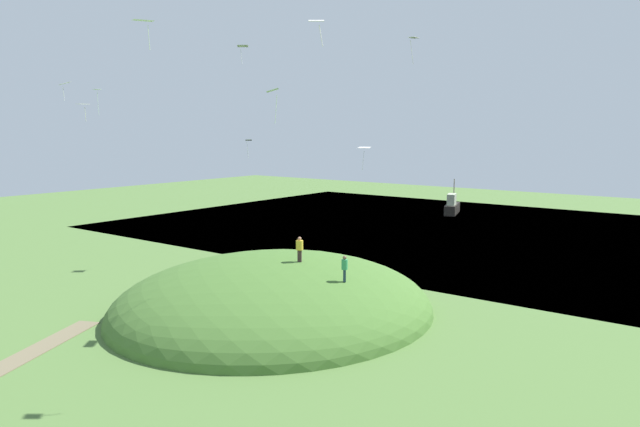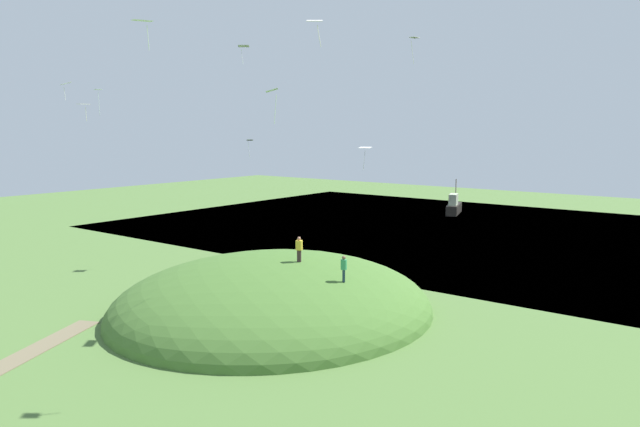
{
  "view_description": "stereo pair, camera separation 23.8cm",
  "coord_description": "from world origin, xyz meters",
  "px_view_note": "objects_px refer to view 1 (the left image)",
  "views": [
    {
      "loc": [
        35.12,
        28.6,
        11.71
      ],
      "look_at": [
        1.04,
        2.71,
        5.77
      ],
      "focal_mm": 33.96,
      "sensor_mm": 36.0,
      "label": 1
    },
    {
      "loc": [
        34.98,
        28.79,
        11.71
      ],
      "look_at": [
        1.04,
        2.71,
        5.77
      ],
      "focal_mm": 33.96,
      "sensor_mm": 36.0,
      "label": 2
    }
  ],
  "objects_px": {
    "kite_10": "(143,22)",
    "kite_7": "(317,22)",
    "mooring_post": "(322,267)",
    "kite_5": "(273,92)",
    "kite_4": "(413,40)",
    "boat_on_lake": "(452,206)",
    "kite_0": "(243,47)",
    "kite_2": "(97,92)",
    "kite_9": "(248,142)",
    "kite_8": "(83,105)",
    "person_with_child": "(345,266)",
    "kite_3": "(65,84)",
    "kite_6": "(364,149)",
    "person_watching_kites": "(300,246)"
  },
  "relations": [
    {
      "from": "person_with_child",
      "to": "kite_10",
      "type": "relative_size",
      "value": 0.99
    },
    {
      "from": "kite_2",
      "to": "kite_6",
      "type": "relative_size",
      "value": 0.93
    },
    {
      "from": "person_watching_kites",
      "to": "mooring_post",
      "type": "xyz_separation_m",
      "value": [
        -9.8,
        -5.64,
        -3.89
      ]
    },
    {
      "from": "kite_0",
      "to": "kite_4",
      "type": "relative_size",
      "value": 0.75
    },
    {
      "from": "kite_5",
      "to": "kite_4",
      "type": "bearing_deg",
      "value": -177.93
    },
    {
      "from": "kite_4",
      "to": "boat_on_lake",
      "type": "bearing_deg",
      "value": -160.77
    },
    {
      "from": "kite_4",
      "to": "mooring_post",
      "type": "xyz_separation_m",
      "value": [
        5.97,
        -4.79,
        -18.38
      ]
    },
    {
      "from": "kite_8",
      "to": "kite_9",
      "type": "height_order",
      "value": "kite_8"
    },
    {
      "from": "kite_2",
      "to": "kite_10",
      "type": "bearing_deg",
      "value": 64.38
    },
    {
      "from": "kite_0",
      "to": "kite_10",
      "type": "xyz_separation_m",
      "value": [
        18.66,
        11.01,
        -1.55
      ]
    },
    {
      "from": "boat_on_lake",
      "to": "kite_0",
      "type": "distance_m",
      "value": 43.07
    },
    {
      "from": "kite_3",
      "to": "kite_8",
      "type": "bearing_deg",
      "value": 78.75
    },
    {
      "from": "kite_7",
      "to": "kite_10",
      "type": "distance_m",
      "value": 10.41
    },
    {
      "from": "person_with_child",
      "to": "kite_9",
      "type": "distance_m",
      "value": 32.96
    },
    {
      "from": "kite_6",
      "to": "boat_on_lake",
      "type": "bearing_deg",
      "value": -172.12
    },
    {
      "from": "person_watching_kites",
      "to": "kite_6",
      "type": "xyz_separation_m",
      "value": [
        -20.48,
        -8.58,
        5.46
      ]
    },
    {
      "from": "kite_0",
      "to": "kite_4",
      "type": "height_order",
      "value": "kite_4"
    },
    {
      "from": "kite_5",
      "to": "mooring_post",
      "type": "height_order",
      "value": "kite_5"
    },
    {
      "from": "kite_4",
      "to": "kite_7",
      "type": "height_order",
      "value": "kite_4"
    },
    {
      "from": "kite_5",
      "to": "kite_0",
      "type": "bearing_deg",
      "value": -130.58
    },
    {
      "from": "kite_10",
      "to": "mooring_post",
      "type": "xyz_separation_m",
      "value": [
        -18.23,
        -2.01,
        -16.78
      ]
    },
    {
      "from": "kite_2",
      "to": "kite_5",
      "type": "xyz_separation_m",
      "value": [
        2.12,
        20.97,
        -0.88
      ]
    },
    {
      "from": "kite_5",
      "to": "boat_on_lake",
      "type": "bearing_deg",
      "value": -166.5
    },
    {
      "from": "boat_on_lake",
      "to": "kite_7",
      "type": "bearing_deg",
      "value": 1.05
    },
    {
      "from": "kite_2",
      "to": "kite_8",
      "type": "height_order",
      "value": "kite_2"
    },
    {
      "from": "person_with_child",
      "to": "kite_7",
      "type": "xyz_separation_m",
      "value": [
        6.18,
        2.72,
        12.59
      ]
    },
    {
      "from": "kite_2",
      "to": "mooring_post",
      "type": "distance_m",
      "value": 23.23
    },
    {
      "from": "kite_4",
      "to": "kite_7",
      "type": "xyz_separation_m",
      "value": [
        22.58,
        7.47,
        -2.48
      ]
    },
    {
      "from": "mooring_post",
      "to": "kite_5",
      "type": "bearing_deg",
      "value": 24.49
    },
    {
      "from": "person_with_child",
      "to": "kite_3",
      "type": "height_order",
      "value": "kite_3"
    },
    {
      "from": "kite_9",
      "to": "kite_10",
      "type": "height_order",
      "value": "kite_10"
    },
    {
      "from": "kite_2",
      "to": "kite_8",
      "type": "xyz_separation_m",
      "value": [
        2.86,
        2.49,
        -1.2
      ]
    },
    {
      "from": "person_watching_kites",
      "to": "kite_8",
      "type": "distance_m",
      "value": 21.01
    },
    {
      "from": "kite_0",
      "to": "kite_8",
      "type": "xyz_separation_m",
      "value": [
        13.11,
        -4.06,
        -5.32
      ]
    },
    {
      "from": "boat_on_lake",
      "to": "kite_3",
      "type": "distance_m",
      "value": 54.36
    },
    {
      "from": "kite_9",
      "to": "kite_2",
      "type": "bearing_deg",
      "value": 2.91
    },
    {
      "from": "kite_3",
      "to": "kite_10",
      "type": "height_order",
      "value": "kite_10"
    },
    {
      "from": "kite_6",
      "to": "kite_9",
      "type": "bearing_deg",
      "value": -81.71
    },
    {
      "from": "kite_2",
      "to": "person_with_child",
      "type": "bearing_deg",
      "value": 88.58
    },
    {
      "from": "kite_10",
      "to": "kite_7",
      "type": "bearing_deg",
      "value": 98.97
    },
    {
      "from": "person_watching_kites",
      "to": "kite_5",
      "type": "distance_m",
      "value": 9.68
    },
    {
      "from": "kite_0",
      "to": "kite_7",
      "type": "xyz_separation_m",
      "value": [
        17.04,
        21.25,
        -2.43
      ]
    },
    {
      "from": "kite_0",
      "to": "kite_7",
      "type": "bearing_deg",
      "value": 51.28
    },
    {
      "from": "kite_5",
      "to": "kite_10",
      "type": "height_order",
      "value": "kite_10"
    },
    {
      "from": "kite_10",
      "to": "kite_5",
      "type": "bearing_deg",
      "value": 151.47
    },
    {
      "from": "person_watching_kites",
      "to": "kite_7",
      "type": "xyz_separation_m",
      "value": [
        6.82,
        6.62,
        12.02
      ]
    },
    {
      "from": "person_watching_kites",
      "to": "kite_7",
      "type": "bearing_deg",
      "value": -66.78
    },
    {
      "from": "kite_2",
      "to": "mooring_post",
      "type": "height_order",
      "value": "kite_2"
    },
    {
      "from": "person_with_child",
      "to": "person_watching_kites",
      "type": "bearing_deg",
      "value": -151.35
    },
    {
      "from": "kite_9",
      "to": "kite_3",
      "type": "bearing_deg",
      "value": -0.37
    }
  ]
}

